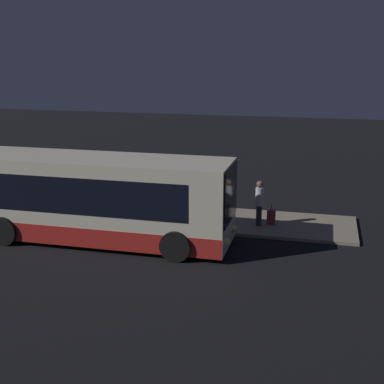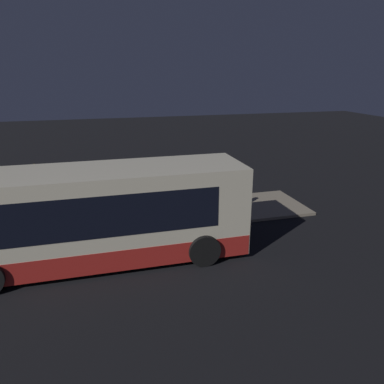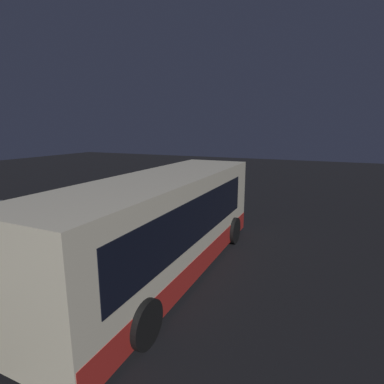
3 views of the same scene
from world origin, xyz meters
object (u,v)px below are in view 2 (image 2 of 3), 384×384
(sign_post, at_px, (36,185))
(trash_bin, at_px, (133,218))
(bus_lead, at_px, (92,217))
(suitcase, at_px, (233,202))
(passenger_waiting, at_px, (137,192))
(passenger_boarding, at_px, (227,190))

(sign_post, bearing_deg, trash_bin, -27.62)
(sign_post, xyz_separation_m, trash_bin, (3.75, -1.96, -1.14))
(bus_lead, relative_size, sign_post, 4.34)
(suitcase, xyz_separation_m, trash_bin, (-4.66, -0.81, 0.03))
(sign_post, bearing_deg, bus_lead, -62.79)
(suitcase, relative_size, trash_bin, 1.28)
(suitcase, xyz_separation_m, sign_post, (-8.41, 1.15, 1.17))
(sign_post, bearing_deg, suitcase, -7.78)
(bus_lead, height_order, trash_bin, bus_lead)
(trash_bin, bearing_deg, passenger_waiting, 76.96)
(passenger_waiting, bearing_deg, bus_lead, -135.30)
(bus_lead, relative_size, passenger_boarding, 5.54)
(passenger_boarding, height_order, suitcase, passenger_boarding)
(passenger_boarding, xyz_separation_m, suitcase, (0.46, 0.32, -0.74))
(bus_lead, relative_size, trash_bin, 15.67)
(trash_bin, bearing_deg, passenger_boarding, 6.63)
(bus_lead, xyz_separation_m, sign_post, (-2.20, 4.28, 0.01))
(sign_post, height_order, trash_bin, sign_post)
(passenger_waiting, height_order, suitcase, passenger_waiting)
(passenger_boarding, xyz_separation_m, passenger_waiting, (-3.78, 1.33, -0.19))
(passenger_boarding, bearing_deg, suitcase, -47.55)
(passenger_boarding, bearing_deg, trash_bin, 103.93)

